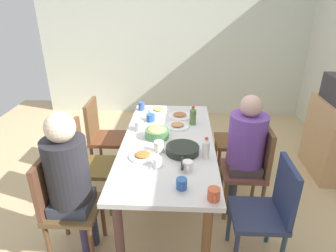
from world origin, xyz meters
TOP-DOWN VIEW (x-y plane):
  - ground_plane at (0.00, 0.00)m, footprint 6.10×6.10m
  - wall_left at (-2.60, 0.00)m, footprint 0.12×4.52m
  - dining_table at (0.00, 0.00)m, footprint 1.81×0.84m
  - chair_0 at (-0.60, 0.80)m, footprint 0.40×0.40m
  - chair_1 at (0.60, -0.80)m, footprint 0.40×0.40m
  - person_1 at (0.60, -0.71)m, footprint 0.32×0.32m
  - chair_2 at (0.00, 0.80)m, footprint 0.40×0.40m
  - person_2 at (-0.00, 0.71)m, footprint 0.34×0.34m
  - chair_3 at (-0.60, -0.80)m, footprint 0.40×0.40m
  - chair_4 at (0.60, 0.80)m, footprint 0.40×0.40m
  - chair_5 at (0.00, -0.80)m, footprint 0.40×0.40m
  - plate_0 at (-0.31, 0.08)m, footprint 0.24×0.24m
  - plate_1 at (-0.72, -0.15)m, footprint 0.21×0.21m
  - plate_2 at (0.30, -0.19)m, footprint 0.23×0.23m
  - plate_3 at (-0.58, 0.10)m, footprint 0.26×0.26m
  - bowl_0 at (-0.06, -0.11)m, footprint 0.22×0.22m
  - serving_pan at (0.22, 0.13)m, footprint 0.47×0.29m
  - cup_0 at (0.82, 0.34)m, footprint 0.12×0.09m
  - cup_1 at (0.47, 0.18)m, footprint 0.12×0.08m
  - cup_2 at (0.71, 0.13)m, footprint 0.11×0.08m
  - cup_3 at (-0.44, -0.21)m, footprint 0.13×0.09m
  - cup_4 at (-0.22, -0.30)m, footprint 0.13×0.09m
  - cup_5 at (0.44, -0.06)m, footprint 0.11×0.07m
  - cup_6 at (-0.75, -0.34)m, footprint 0.11×0.07m
  - cup_7 at (0.21, -0.07)m, footprint 0.12×0.08m
  - bottle_0 at (-0.38, 0.24)m, footprint 0.07×0.07m
  - bottle_1 at (0.29, 0.32)m, footprint 0.06×0.06m
  - side_cabinet at (-0.72, 1.90)m, footprint 0.70×0.44m

SIDE VIEW (x-z plane):
  - ground_plane at x=0.00m, z-range 0.00..0.00m
  - side_cabinet at x=-0.72m, z-range 0.00..0.90m
  - chair_0 at x=-0.60m, z-range 0.06..0.96m
  - chair_1 at x=0.60m, z-range 0.06..0.96m
  - chair_2 at x=0.00m, z-range 0.06..0.96m
  - chair_3 at x=-0.60m, z-range 0.06..0.96m
  - chair_4 at x=0.60m, z-range 0.06..0.96m
  - chair_5 at x=0.00m, z-range 0.06..0.96m
  - dining_table at x=0.00m, z-range 0.29..1.04m
  - person_2 at x=0.00m, z-range 0.13..1.33m
  - person_1 at x=0.60m, z-range 0.13..1.39m
  - plate_0 at x=-0.31m, z-range 0.75..0.78m
  - plate_1 at x=-0.72m, z-range 0.75..0.78m
  - plate_2 at x=0.30m, z-range 0.75..0.78m
  - plate_3 at x=-0.58m, z-range 0.75..0.78m
  - serving_pan at x=0.22m, z-range 0.75..0.81m
  - cup_1 at x=0.47m, z-range 0.75..0.83m
  - cup_3 at x=-0.44m, z-range 0.75..0.83m
  - cup_5 at x=0.44m, z-range 0.75..0.83m
  - cup_2 at x=0.71m, z-range 0.75..0.83m
  - cup_0 at x=0.82m, z-range 0.75..0.84m
  - cup_4 at x=-0.22m, z-range 0.75..0.84m
  - cup_6 at x=-0.75m, z-range 0.75..0.84m
  - cup_7 at x=0.21m, z-range 0.75..0.85m
  - bowl_0 at x=-0.06m, z-range 0.75..0.85m
  - bottle_1 at x=0.29m, z-range 0.75..0.94m
  - bottle_0 at x=-0.38m, z-range 0.75..0.94m
  - wall_left at x=-2.60m, z-range 0.00..2.60m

